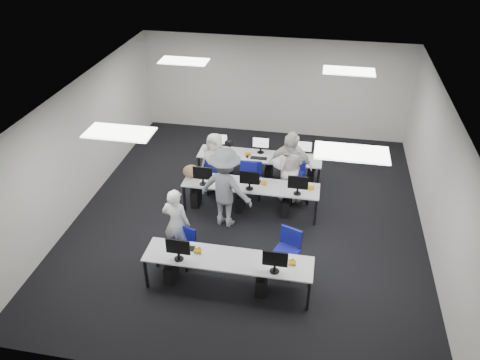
% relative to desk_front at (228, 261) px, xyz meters
% --- Properties ---
extents(room, '(9.00, 9.02, 3.00)m').
position_rel_desk_front_xyz_m(room, '(0.00, 2.40, 0.82)').
color(room, black).
rests_on(room, ground).
extents(ceiling_panels, '(5.20, 4.60, 0.02)m').
position_rel_desk_front_xyz_m(ceiling_panels, '(0.00, 2.40, 2.30)').
color(ceiling_panels, white).
rests_on(ceiling_panels, room).
extents(desk_front, '(3.20, 0.70, 0.73)m').
position_rel_desk_front_xyz_m(desk_front, '(0.00, 0.00, 0.00)').
color(desk_front, silver).
rests_on(desk_front, ground).
extents(desk_mid, '(3.20, 0.70, 0.73)m').
position_rel_desk_front_xyz_m(desk_mid, '(0.00, 2.60, 0.00)').
color(desk_mid, silver).
rests_on(desk_mid, ground).
extents(desk_back, '(3.20, 0.70, 0.73)m').
position_rel_desk_front_xyz_m(desk_back, '(0.00, 4.00, 0.00)').
color(desk_back, silver).
rests_on(desk_back, ground).
extents(equipment_front, '(2.51, 0.41, 1.19)m').
position_rel_desk_front_xyz_m(equipment_front, '(-0.19, -0.02, -0.32)').
color(equipment_front, '#0C59A6').
rests_on(equipment_front, desk_front).
extents(equipment_mid, '(2.91, 0.41, 1.19)m').
position_rel_desk_front_xyz_m(equipment_mid, '(-0.19, 2.58, -0.32)').
color(equipment_mid, white).
rests_on(equipment_mid, desk_mid).
extents(equipment_back, '(2.91, 0.41, 1.19)m').
position_rel_desk_front_xyz_m(equipment_back, '(0.19, 4.02, -0.32)').
color(equipment_back, white).
rests_on(equipment_back, desk_back).
extents(chair_0, '(0.51, 0.53, 0.81)m').
position_rel_desk_front_xyz_m(chair_0, '(-1.03, 0.51, -0.42)').
color(chair_0, '#101187').
rests_on(chair_0, ground).
extents(chair_1, '(0.62, 0.65, 0.96)m').
position_rel_desk_front_xyz_m(chair_1, '(1.04, 0.66, -0.38)').
color(chair_1, '#101187').
rests_on(chair_1, ground).
extents(chair_2, '(0.55, 0.57, 0.86)m').
position_rel_desk_front_xyz_m(chair_2, '(-1.05, 3.28, -0.41)').
color(chair_2, '#101187').
rests_on(chair_2, ground).
extents(chair_3, '(0.46, 0.50, 0.89)m').
position_rel_desk_front_xyz_m(chair_3, '(-0.06, 3.24, -0.40)').
color(chair_3, '#101187').
rests_on(chair_3, ground).
extents(chair_4, '(0.60, 0.63, 0.95)m').
position_rel_desk_front_xyz_m(chair_4, '(1.07, 3.23, -0.38)').
color(chair_4, '#101187').
rests_on(chair_4, ground).
extents(chair_5, '(0.55, 0.59, 0.94)m').
position_rel_desk_front_xyz_m(chair_5, '(-0.94, 3.34, -0.38)').
color(chair_5, '#101187').
rests_on(chair_5, ground).
extents(chair_6, '(0.47, 0.51, 0.94)m').
position_rel_desk_front_xyz_m(chair_6, '(-0.17, 3.51, -0.39)').
color(chair_6, '#101187').
rests_on(chair_6, ground).
extents(chair_7, '(0.51, 0.54, 0.88)m').
position_rel_desk_front_xyz_m(chair_7, '(1.03, 3.39, -0.40)').
color(chair_7, '#101187').
rests_on(chair_7, ground).
extents(handbag, '(0.46, 0.36, 0.33)m').
position_rel_desk_front_xyz_m(handbag, '(-1.45, 2.67, 0.21)').
color(handbag, olive).
rests_on(handbag, desk_mid).
extents(student_0, '(0.65, 0.47, 1.64)m').
position_rel_desk_front_xyz_m(student_0, '(-1.23, 0.75, 0.14)').
color(student_0, white).
rests_on(student_0, ground).
extents(student_1, '(0.86, 0.67, 1.76)m').
position_rel_desk_front_xyz_m(student_1, '(0.80, 3.30, 0.20)').
color(student_1, white).
rests_on(student_1, ground).
extents(student_2, '(0.87, 0.69, 1.57)m').
position_rel_desk_front_xyz_m(student_2, '(-1.03, 3.36, 0.10)').
color(student_2, white).
rests_on(student_2, ground).
extents(student_3, '(1.09, 0.49, 1.84)m').
position_rel_desk_front_xyz_m(student_3, '(0.84, 3.29, 0.24)').
color(student_3, white).
rests_on(student_3, ground).
extents(photographer, '(1.39, 1.01, 1.93)m').
position_rel_desk_front_xyz_m(photographer, '(-0.47, 2.00, 0.29)').
color(photographer, slate).
rests_on(photographer, ground).
extents(dslr_camera, '(0.18, 0.21, 0.10)m').
position_rel_desk_front_xyz_m(dslr_camera, '(-0.43, 2.17, 1.32)').
color(dslr_camera, black).
rests_on(dslr_camera, photographer).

